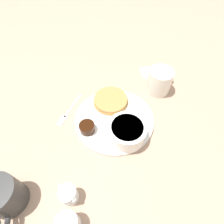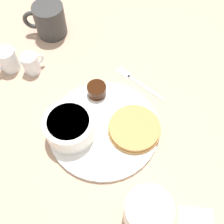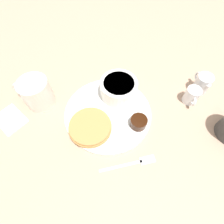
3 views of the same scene
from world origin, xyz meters
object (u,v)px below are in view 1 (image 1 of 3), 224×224
plate (114,119)px  fork (68,112)px  coffee_mug (160,81)px  creamer_pitcher_far (69,224)px  creamer_pitcher_near (69,195)px  second_mug (3,197)px  bowl (127,131)px

plate → fork: (-0.15, 0.07, -0.00)m
plate → coffee_mug: (0.20, 0.10, 0.04)m
coffee_mug → creamer_pitcher_far: coffee_mug is taller
creamer_pitcher_near → second_mug: size_ratio=0.47×
creamer_pitcher_near → second_mug: 0.15m
creamer_pitcher_far → creamer_pitcher_near: bearing=85.6°
bowl → plate: bearing=103.7°
coffee_mug → creamer_pitcher_near: size_ratio=2.04×
bowl → second_mug: 0.34m
plate → bowl: bearing=-76.3°
bowl → coffee_mug: bearing=43.7°
bowl → coffee_mug: 0.25m
coffee_mug → fork: coffee_mug is taller
second_mug → bowl: bearing=16.8°
bowl → second_mug: size_ratio=0.95×
bowl → creamer_pitcher_far: 0.27m
bowl → creamer_pitcher_far: bearing=-135.4°
bowl → second_mug: second_mug is taller
bowl → creamer_pitcher_far: (-0.19, -0.19, -0.01)m
plate → second_mug: 0.36m
plate → coffee_mug: size_ratio=2.26×
coffee_mug → second_mug: bearing=-152.0°
plate → bowl: bowl is taller
coffee_mug → creamer_pitcher_far: (-0.37, -0.36, -0.01)m
bowl → creamer_pitcher_near: (-0.19, -0.13, -0.01)m
fork → coffee_mug: bearing=4.4°
coffee_mug → second_mug: 0.58m
second_mug → coffee_mug: bearing=28.0°
creamer_pitcher_near → fork: creamer_pitcher_near is taller
fork → second_mug: second_mug is taller
creamer_pitcher_far → second_mug: (-0.14, 0.09, 0.01)m
creamer_pitcher_far → second_mug: size_ratio=0.55×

